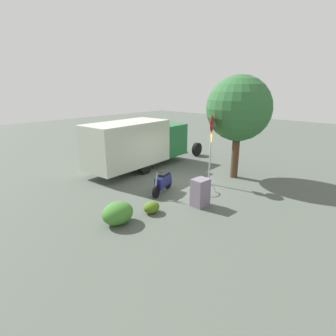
{
  "coord_description": "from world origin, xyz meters",
  "views": [
    {
      "loc": [
        9.99,
        7.71,
        4.6
      ],
      "look_at": [
        1.47,
        0.08,
        1.1
      ],
      "focal_mm": 28.44,
      "sensor_mm": 36.0,
      "label": 1
    }
  ],
  "objects_px": {
    "utility_cabinet": "(200,192)",
    "stop_sign": "(211,139)",
    "bike_rack_hoop": "(210,194)",
    "motorcycle": "(163,182)",
    "box_truck_near": "(140,142)",
    "street_tree": "(239,109)"
  },
  "relations": [
    {
      "from": "utility_cabinet",
      "to": "motorcycle",
      "type": "bearing_deg",
      "value": -90.32
    },
    {
      "from": "box_truck_near",
      "to": "stop_sign",
      "type": "xyz_separation_m",
      "value": [
        -0.42,
        4.51,
        0.67
      ]
    },
    {
      "from": "motorcycle",
      "to": "utility_cabinet",
      "type": "xyz_separation_m",
      "value": [
        0.01,
        2.05,
        0.04
      ]
    },
    {
      "from": "stop_sign",
      "to": "street_tree",
      "type": "xyz_separation_m",
      "value": [
        -1.79,
        0.38,
        1.31
      ]
    },
    {
      "from": "motorcycle",
      "to": "street_tree",
      "type": "xyz_separation_m",
      "value": [
        -4.1,
        1.33,
        3.03
      ]
    },
    {
      "from": "motorcycle",
      "to": "stop_sign",
      "type": "distance_m",
      "value": 3.04
    },
    {
      "from": "motorcycle",
      "to": "street_tree",
      "type": "height_order",
      "value": "street_tree"
    },
    {
      "from": "motorcycle",
      "to": "street_tree",
      "type": "bearing_deg",
      "value": 145.44
    },
    {
      "from": "box_truck_near",
      "to": "bike_rack_hoop",
      "type": "relative_size",
      "value": 9.98
    },
    {
      "from": "stop_sign",
      "to": "bike_rack_hoop",
      "type": "xyz_separation_m",
      "value": [
        1.08,
        0.75,
        -2.24
      ]
    },
    {
      "from": "box_truck_near",
      "to": "utility_cabinet",
      "type": "xyz_separation_m",
      "value": [
        1.91,
        5.61,
        -1.01
      ]
    },
    {
      "from": "street_tree",
      "to": "bike_rack_hoop",
      "type": "height_order",
      "value": "street_tree"
    },
    {
      "from": "bike_rack_hoop",
      "to": "stop_sign",
      "type": "bearing_deg",
      "value": -145.11
    },
    {
      "from": "box_truck_near",
      "to": "utility_cabinet",
      "type": "bearing_deg",
      "value": -111.8
    },
    {
      "from": "stop_sign",
      "to": "box_truck_near",
      "type": "bearing_deg",
      "value": -84.75
    },
    {
      "from": "utility_cabinet",
      "to": "stop_sign",
      "type": "bearing_deg",
      "value": -154.68
    },
    {
      "from": "street_tree",
      "to": "box_truck_near",
      "type": "bearing_deg",
      "value": -65.74
    },
    {
      "from": "box_truck_near",
      "to": "street_tree",
      "type": "xyz_separation_m",
      "value": [
        -2.2,
        4.89,
        1.99
      ]
    },
    {
      "from": "stop_sign",
      "to": "bike_rack_hoop",
      "type": "distance_m",
      "value": 2.6
    },
    {
      "from": "stop_sign",
      "to": "street_tree",
      "type": "relative_size",
      "value": 0.65
    },
    {
      "from": "box_truck_near",
      "to": "motorcycle",
      "type": "distance_m",
      "value": 4.17
    },
    {
      "from": "street_tree",
      "to": "motorcycle",
      "type": "bearing_deg",
      "value": -17.92
    }
  ]
}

